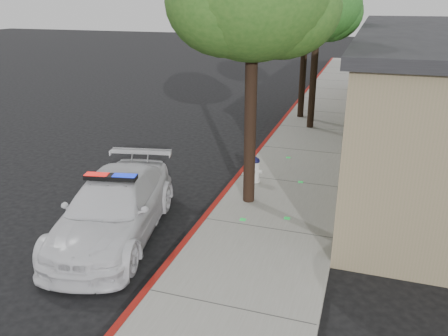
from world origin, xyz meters
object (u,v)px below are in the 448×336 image
street_tree_mid (319,8)px  fire_hydrant (255,169)px  street_tree_far (308,11)px  police_car (114,208)px

street_tree_mid → fire_hydrant: bearing=-96.3°
street_tree_mid → street_tree_far: bearing=111.8°
street_tree_far → fire_hydrant: bearing=-90.6°
fire_hydrant → street_tree_mid: bearing=87.4°
police_car → street_tree_far: (2.42, 11.91, 3.96)m
street_tree_mid → police_car: bearing=-106.4°
police_car → fire_hydrant: bearing=47.2°
police_car → fire_hydrant: police_car is taller
police_car → street_tree_mid: size_ratio=0.83×
street_tree_mid → street_tree_far: (-0.63, 1.57, -0.16)m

